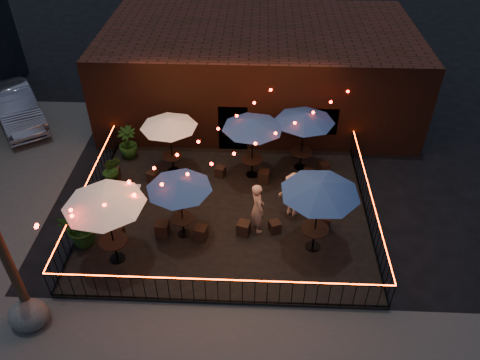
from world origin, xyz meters
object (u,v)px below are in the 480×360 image
object	(u,v)px
cafe_table_1	(169,123)
cafe_table_4	(321,189)
cafe_table_2	(179,185)
cooler	(133,197)
boulder	(29,315)
cafe_table_5	(305,118)
cafe_table_3	(253,125)
cafe_table_0	(104,200)

from	to	relation	value
cafe_table_1	cafe_table_4	bearing A→B (deg)	-37.11
cafe_table_2	cooler	distance (m)	3.03
cafe_table_4	cooler	bearing A→B (deg)	164.18
boulder	cafe_table_5	bearing A→B (deg)	43.44
cafe_table_1	cafe_table_3	size ratio (longest dim) A/B	0.95
cafe_table_2	boulder	distance (m)	5.66
cafe_table_0	cafe_table_4	xyz separation A→B (m)	(6.37, 0.81, -0.01)
cafe_table_0	cafe_table_2	bearing A→B (deg)	31.54
cafe_table_1	cafe_table_3	xyz separation A→B (m)	(3.16, -0.16, 0.14)
cafe_table_4	cooler	world-z (taller)	cafe_table_4
cafe_table_3	cafe_table_1	bearing A→B (deg)	177.10
cafe_table_0	cafe_table_4	distance (m)	6.42
cafe_table_4	cafe_table_5	world-z (taller)	cafe_table_4
cafe_table_0	cooler	bearing A→B (deg)	90.86
cafe_table_1	cafe_table_5	size ratio (longest dim) A/B	1.04
cafe_table_2	cafe_table_3	size ratio (longest dim) A/B	0.85
cafe_table_4	boulder	xyz separation A→B (m)	(-8.25, -3.24, -2.25)
cafe_table_0	cafe_table_5	bearing A→B (deg)	40.15
cafe_table_0	cooler	world-z (taller)	cafe_table_0
cafe_table_2	boulder	size ratio (longest dim) A/B	2.33
cafe_table_3	boulder	size ratio (longest dim) A/B	2.75
boulder	cafe_table_1	bearing A→B (deg)	67.67
cafe_table_5	cafe_table_3	bearing A→B (deg)	-163.33
cafe_table_1	cafe_table_4	distance (m)	6.63
cafe_table_2	boulder	bearing A→B (deg)	-136.76
cafe_table_5	cooler	world-z (taller)	cafe_table_5
cafe_table_0	cafe_table_1	distance (m)	4.94
cafe_table_1	boulder	xyz separation A→B (m)	(-2.97, -7.23, -1.96)
cafe_table_1	cafe_table_3	world-z (taller)	cafe_table_3
cafe_table_0	cafe_table_5	xyz separation A→B (m)	(6.20, 5.23, -0.17)
cafe_table_2	cafe_table_0	bearing A→B (deg)	-148.46
cafe_table_1	cafe_table_4	xyz separation A→B (m)	(5.28, -4.00, 0.28)
cafe_table_1	cafe_table_5	xyz separation A→B (m)	(5.11, 0.42, 0.12)
boulder	cafe_table_2	bearing A→B (deg)	43.24
boulder	cafe_table_0	bearing A→B (deg)	52.16
cafe_table_3	boulder	distance (m)	9.59
cafe_table_3	cafe_table_5	world-z (taller)	cafe_table_3
cooler	boulder	bearing A→B (deg)	-110.27
cafe_table_4	cooler	distance (m)	6.98
cooler	cafe_table_0	bearing A→B (deg)	-89.37
cafe_table_1	cafe_table_4	size ratio (longest dim) A/B	0.81
cafe_table_1	cooler	bearing A→B (deg)	-117.36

